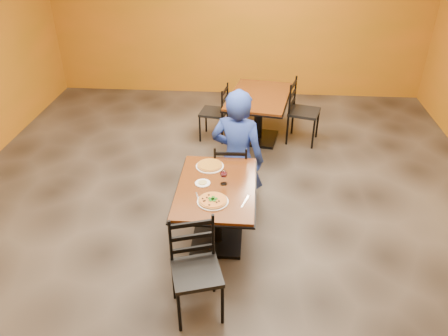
# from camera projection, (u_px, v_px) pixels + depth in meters

# --- Properties ---
(floor) EXTENTS (7.00, 8.00, 0.01)m
(floor) POSITION_uv_depth(u_px,v_px,m) (221.00, 214.00, 5.32)
(floor) COLOR black
(floor) RESTS_ON ground
(wall_back) EXTENTS (7.00, 0.01, 3.00)m
(wall_back) POSITION_uv_depth(u_px,v_px,m) (239.00, 15.00, 7.94)
(wall_back) COLOR #C76816
(wall_back) RESTS_ON ground
(table_main) EXTENTS (0.83, 1.23, 0.75)m
(table_main) POSITION_uv_depth(u_px,v_px,m) (217.00, 201.00, 4.61)
(table_main) COLOR #5A290E
(table_main) RESTS_ON floor
(table_second) EXTENTS (1.10, 1.46, 0.75)m
(table_second) POSITION_uv_depth(u_px,v_px,m) (259.00, 107.00, 6.72)
(table_second) COLOR #5A290E
(table_second) RESTS_ON floor
(chair_main_near) EXTENTS (0.53, 0.53, 0.94)m
(chair_main_near) POSITION_uv_depth(u_px,v_px,m) (196.00, 273.00, 3.83)
(chair_main_near) COLOR black
(chair_main_near) RESTS_ON floor
(chair_main_far) EXTENTS (0.41, 0.41, 0.87)m
(chair_main_far) POSITION_uv_depth(u_px,v_px,m) (231.00, 173.00, 5.31)
(chair_main_far) COLOR black
(chair_main_far) RESTS_ON floor
(chair_second_left) EXTENTS (0.46, 0.46, 0.88)m
(chair_second_left) POSITION_uv_depth(u_px,v_px,m) (214.00, 112.00, 6.83)
(chair_second_left) COLOR black
(chair_second_left) RESTS_ON floor
(chair_second_right) EXTENTS (0.54, 0.54, 0.98)m
(chair_second_right) POSITION_uv_depth(u_px,v_px,m) (304.00, 112.00, 6.71)
(chair_second_right) COLOR black
(chair_second_right) RESTS_ON floor
(diner) EXTENTS (0.77, 0.59, 1.42)m
(diner) POSITION_uv_depth(u_px,v_px,m) (238.00, 144.00, 5.38)
(diner) COLOR #1C289C
(diner) RESTS_ON floor
(plate_main) EXTENTS (0.31, 0.31, 0.01)m
(plate_main) POSITION_uv_depth(u_px,v_px,m) (213.00, 202.00, 4.26)
(plate_main) COLOR white
(plate_main) RESTS_ON table_main
(pizza_main) EXTENTS (0.28, 0.28, 0.02)m
(pizza_main) POSITION_uv_depth(u_px,v_px,m) (213.00, 200.00, 4.25)
(pizza_main) COLOR #8A340A
(pizza_main) RESTS_ON plate_main
(plate_far) EXTENTS (0.31, 0.31, 0.01)m
(plate_far) POSITION_uv_depth(u_px,v_px,m) (210.00, 166.00, 4.83)
(plate_far) COLOR white
(plate_far) RESTS_ON table_main
(pizza_far) EXTENTS (0.28, 0.28, 0.02)m
(pizza_far) POSITION_uv_depth(u_px,v_px,m) (210.00, 165.00, 4.82)
(pizza_far) COLOR gold
(pizza_far) RESTS_ON plate_far
(side_plate) EXTENTS (0.16, 0.16, 0.01)m
(side_plate) POSITION_uv_depth(u_px,v_px,m) (203.00, 183.00, 4.54)
(side_plate) COLOR white
(side_plate) RESTS_ON table_main
(dip) EXTENTS (0.09, 0.09, 0.01)m
(dip) POSITION_uv_depth(u_px,v_px,m) (203.00, 182.00, 4.54)
(dip) COLOR tan
(dip) RESTS_ON side_plate
(wine_glass) EXTENTS (0.08, 0.08, 0.18)m
(wine_glass) POSITION_uv_depth(u_px,v_px,m) (224.00, 177.00, 4.49)
(wine_glass) COLOR white
(wine_glass) RESTS_ON table_main
(fork) EXTENTS (0.07, 0.19, 0.00)m
(fork) POSITION_uv_depth(u_px,v_px,m) (198.00, 198.00, 4.32)
(fork) COLOR silver
(fork) RESTS_ON table_main
(knife) EXTENTS (0.08, 0.20, 0.00)m
(knife) POSITION_uv_depth(u_px,v_px,m) (245.00, 201.00, 4.27)
(knife) COLOR silver
(knife) RESTS_ON table_main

